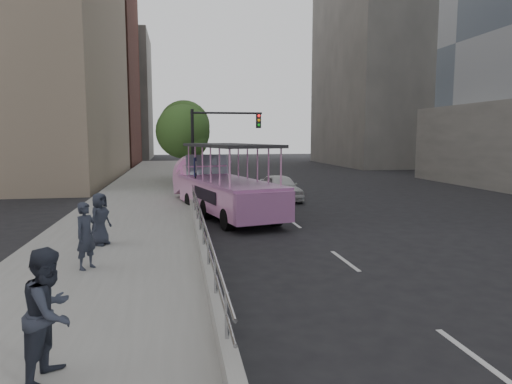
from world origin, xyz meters
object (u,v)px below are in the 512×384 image
at_px(car, 280,187).
at_px(parking_sign, 195,179).
at_px(pedestrian_near, 86,236).
at_px(pedestrian_far, 100,219).
at_px(pedestrian_mid, 50,313).
at_px(street_tree_near, 184,134).
at_px(street_tree_far, 186,128).
at_px(duck_boat, 220,188).
at_px(traffic_signal, 213,139).

bearing_deg(car, parking_sign, -145.66).
distance_m(car, pedestrian_near, 15.83).
bearing_deg(pedestrian_far, car, -8.26).
height_order(car, pedestrian_far, pedestrian_far).
distance_m(pedestrian_near, parking_sign, 10.03).
bearing_deg(pedestrian_mid, street_tree_near, 8.00).
bearing_deg(pedestrian_near, street_tree_far, 29.21).
bearing_deg(pedestrian_near, street_tree_near, 27.60).
xyz_separation_m(parking_sign, street_tree_far, (-0.12, 15.02, 2.62)).
distance_m(duck_boat, street_tree_far, 15.37).
height_order(pedestrian_far, street_tree_far, street_tree_far).
bearing_deg(traffic_signal, street_tree_near, 114.98).
height_order(pedestrian_near, pedestrian_mid, pedestrian_mid).
xyz_separation_m(pedestrian_near, traffic_signal, (4.39, 15.11, 2.35)).
distance_m(car, street_tree_far, 12.57).
bearing_deg(pedestrian_mid, pedestrian_near, 18.99).
xyz_separation_m(street_tree_near, street_tree_far, (0.20, 6.00, 0.49)).
relative_size(duck_boat, street_tree_near, 1.79).
height_order(pedestrian_near, traffic_signal, traffic_signal).
distance_m(pedestrian_near, street_tree_far, 24.92).
bearing_deg(street_tree_near, traffic_signal, -65.02).
bearing_deg(duck_boat, parking_sign, -179.37).
xyz_separation_m(pedestrian_near, parking_sign, (3.11, 9.52, 0.53)).
relative_size(parking_sign, traffic_signal, 0.51).
xyz_separation_m(car, traffic_signal, (-3.69, 1.50, 2.76)).
distance_m(car, street_tree_near, 7.86).
relative_size(pedestrian_near, pedestrian_far, 1.05).
height_order(duck_boat, pedestrian_far, duck_boat).
bearing_deg(pedestrian_near, pedestrian_far, 38.01).
distance_m(pedestrian_near, pedestrian_far, 2.63).
xyz_separation_m(pedestrian_near, pedestrian_far, (-0.08, 2.62, -0.04)).
xyz_separation_m(pedestrian_near, street_tree_near, (2.79, 18.54, 2.67)).
distance_m(pedestrian_far, street_tree_near, 16.40).
xyz_separation_m(car, street_tree_near, (-5.29, 4.93, 3.08)).
bearing_deg(pedestrian_near, traffic_signal, 19.97).
height_order(street_tree_near, street_tree_far, street_tree_far).
xyz_separation_m(pedestrian_far, traffic_signal, (4.47, 12.49, 2.39)).
height_order(pedestrian_mid, traffic_signal, traffic_signal).
height_order(parking_sign, traffic_signal, traffic_signal).
bearing_deg(street_tree_near, parking_sign, -87.96).
distance_m(pedestrian_mid, pedestrian_far, 8.04).
bearing_deg(pedestrian_far, street_tree_far, 20.37).
bearing_deg(pedestrian_mid, duck_boat, -0.66).
bearing_deg(traffic_signal, parking_sign, -102.85).
bearing_deg(pedestrian_near, car, 5.47).
xyz_separation_m(duck_boat, pedestrian_near, (-4.26, -9.53, -0.08)).
height_order(car, pedestrian_near, pedestrian_near).
distance_m(duck_boat, pedestrian_far, 8.16).
relative_size(car, pedestrian_far, 2.67).
relative_size(pedestrian_mid, traffic_signal, 0.35).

